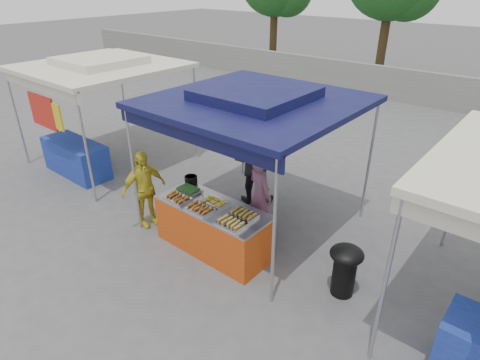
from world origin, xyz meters
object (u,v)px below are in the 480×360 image
Objects in this scene: cooking_pot at (191,180)px; wok_burner at (345,266)px; vendor_woman at (260,195)px; customer_person at (144,189)px; helper_man at (253,160)px; vendor_table at (213,228)px.

cooking_pot reaches higher than wok_burner.
vendor_woman is 2.12m from customer_person.
cooking_pot is 0.28× the size of wok_burner.
cooking_pot is at bearing -157.82° from wok_burner.
vendor_woman is 1.19m from helper_man.
vendor_table is 1.90m from helper_man.
vendor_table is 8.66× the size of cooking_pot.
customer_person is at bearing -149.17° from wok_burner.
vendor_table is at bearing 71.51° from helper_man.
customer_person is at bearing 51.51° from vendor_woman.
vendor_table is 1.35× the size of customer_person.
customer_person reaches higher than wok_burner.
vendor_woman is (-1.91, 0.48, 0.28)m from wok_burner.
vendor_woman is at bearing 72.37° from vendor_table.
helper_man reaches higher than wok_burner.
vendor_woman reaches higher than customer_person.
helper_man is 2.22m from customer_person.
cooking_pot is at bearing 158.20° from vendor_table.
customer_person reaches higher than cooking_pot.
helper_man is at bearing -27.37° from vendor_woman.
cooking_pot is 3.09m from wok_burner.
helper_man reaches higher than customer_person.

